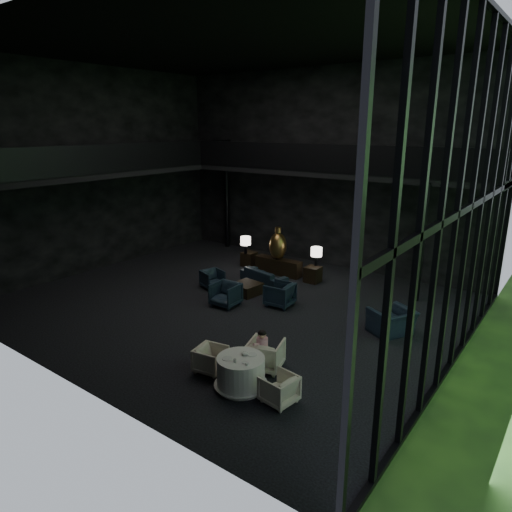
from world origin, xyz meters
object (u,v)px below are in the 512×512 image
Objects in this scene: coffee_table at (247,289)px; dining_chair_west at (211,360)px; window_armchair at (392,317)px; side_table_right at (313,274)px; dining_chair_north at (266,352)px; side_table_left at (249,259)px; dining_table at (241,375)px; table_lamp_right at (316,253)px; dining_chair_east at (279,389)px; table_lamp_left at (246,241)px; bronze_urn at (278,246)px; lounge_armchair_east at (280,292)px; lounge_armchair_west at (212,279)px; sofa at (264,274)px; child at (262,342)px; console at (278,266)px; lounge_armchair_south at (226,292)px.

dining_chair_west is at bearing -61.58° from coffee_table.
window_armchair is at bearing -0.81° from coffee_table.
dining_chair_north is (2.29, -6.30, 0.13)m from side_table_right.
dining_table is (5.54, -7.54, 0.03)m from side_table_left.
dining_chair_north is at bearing -70.67° from table_lamp_right.
table_lamp_left is at bearing -129.93° from dining_chair_east.
lounge_armchair_east is (1.91, -2.70, -0.71)m from bronze_urn.
lounge_armchair_west is at bearing -94.24° from lounge_armchair_east.
lounge_armchair_west is 0.57× the size of dining_table.
window_armchair is 1.38× the size of dining_chair_north.
lounge_armchair_east is 1.10× the size of dining_chair_north.
table_lamp_left is 0.41× the size of sofa.
coffee_table is at bearing 126.47° from dining_table.
child is (-1.08, 0.88, 0.43)m from dining_chair_east.
child is at bearing 22.89° from lounge_armchair_east.
window_armchair is 4.77m from dining_chair_east.
lounge_armchair_west is at bearing -110.07° from console.
sofa is 1.87× the size of lounge_armchair_south.
window_armchair reaches higher than side_table_right.
table_lamp_left is 1.13× the size of dining_chair_east.
lounge_armchair_west is at bearing 63.60° from sofa.
lounge_armchair_south reaches higher than side_table_right.
console is 3.17× the size of dining_chair_west.
dining_chair_west is (2.43, -3.42, -0.15)m from lounge_armchair_south.
side_table_left is 4.51m from lounge_armchair_south.
child reaches higher than window_armchair.
lounge_armchair_east is at bearing -84.07° from table_lamp_right.
dining_chair_east is at bearing -66.03° from table_lamp_right.
lounge_armchair_south is at bearing -105.59° from table_lamp_right.
window_armchair is 4.23m from child.
lounge_armchair_west is 0.81× the size of dining_chair_north.
lounge_armchair_west is (-1.02, -2.80, 0.03)m from console.
side_table_left is 0.64× the size of lounge_armchair_south.
dining_table is at bearing 18.76° from lounge_armchair_east.
side_table_right is at bearing 0.52° from table_lamp_left.
child is at bearing 94.81° from dining_table.
table_lamp_left is 1.02× the size of lounge_armchair_west.
dining_table is (4.96, -4.58, -0.02)m from lounge_armchair_west.
table_lamp_left reaches higher than dining_chair_west.
dining_chair_north is at bearing 23.96° from lounge_armchair_east.
child is (3.67, -5.19, 0.40)m from sofa.
console is 2.31× the size of dining_chair_north.
dining_chair_east is (-0.70, -4.71, -0.20)m from window_armchair.
lounge_armchair_south is at bearing 134.26° from dining_table.
table_lamp_right is 0.83× the size of dining_chair_north.
lounge_armchair_west is 6.75m from dining_table.
dining_table is at bearing 75.96° from dining_chair_north.
child reaches higher than coffee_table.
dining_chair_east is (4.94, -7.33, 0.00)m from console.
lounge_armchair_east is at bearing 150.46° from sofa.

